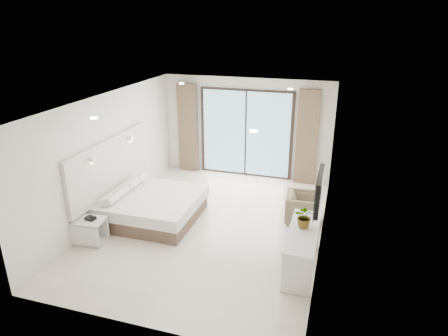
{
  "coord_description": "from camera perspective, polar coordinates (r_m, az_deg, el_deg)",
  "views": [
    {
      "loc": [
        2.48,
        -7.12,
        4.2
      ],
      "look_at": [
        0.19,
        0.4,
        1.19
      ],
      "focal_mm": 32.0,
      "sensor_mm": 36.0,
      "label": 1
    }
  ],
  "objects": [
    {
      "name": "phone",
      "position": [
        8.2,
        -18.54,
        -6.81
      ],
      "size": [
        0.21,
        0.18,
        0.06
      ],
      "primitive_type": "cube",
      "rotation": [
        0.0,
        0.0,
        -0.19
      ],
      "color": "black",
      "rests_on": "nightstand"
    },
    {
      "name": "plant",
      "position": [
        7.06,
        11.49,
        -7.14
      ],
      "size": [
        0.38,
        0.42,
        0.32
      ],
      "primitive_type": "imported",
      "rotation": [
        0.0,
        0.0,
        0.04
      ],
      "color": "#33662D",
      "rests_on": "console_desk"
    },
    {
      "name": "console_desk",
      "position": [
        7.12,
        11.16,
        -10.24
      ],
      "size": [
        0.5,
        1.6,
        0.77
      ],
      "color": "silver",
      "rests_on": "ground"
    },
    {
      "name": "bed",
      "position": [
        8.91,
        -10.28,
        -5.44
      ],
      "size": [
        1.98,
        1.88,
        0.69
      ],
      "color": "brown",
      "rests_on": "ground"
    },
    {
      "name": "room_shell",
      "position": [
        8.69,
        -1.83,
        3.4
      ],
      "size": [
        4.62,
        6.22,
        2.72
      ],
      "color": "silver",
      "rests_on": "ground"
    },
    {
      "name": "armchair",
      "position": [
        8.8,
        11.16,
        -5.38
      ],
      "size": [
        0.69,
        0.74,
        0.71
      ],
      "primitive_type": "imported",
      "rotation": [
        0.0,
        0.0,
        1.64
      ],
      "color": "#7B7051",
      "rests_on": "ground"
    },
    {
      "name": "nightstand",
      "position": [
        8.33,
        -18.53,
        -8.54
      ],
      "size": [
        0.59,
        0.5,
        0.5
      ],
      "rotation": [
        0.0,
        0.0,
        0.09
      ],
      "color": "silver",
      "rests_on": "ground"
    },
    {
      "name": "ground",
      "position": [
        8.63,
        -2.0,
        -8.19
      ],
      "size": [
        6.2,
        6.2,
        0.0
      ],
      "primitive_type": "plane",
      "color": "beige",
      "rests_on": "ground"
    }
  ]
}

